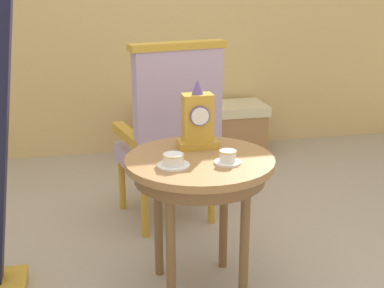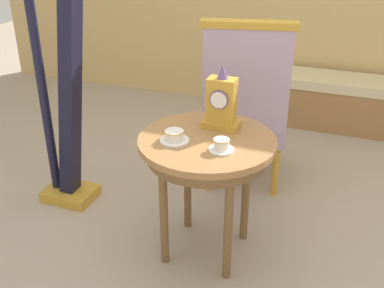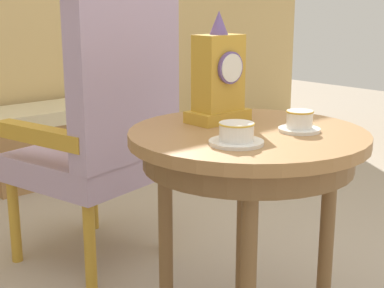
# 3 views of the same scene
# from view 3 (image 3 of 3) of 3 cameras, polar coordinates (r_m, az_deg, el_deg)

# --- Properties ---
(side_table) EXTENTS (0.69, 0.69, 0.69)m
(side_table) POSITION_cam_3_polar(r_m,az_deg,el_deg) (1.68, 5.53, -1.41)
(side_table) COLOR #9E7042
(side_table) RESTS_ON ground
(teacup_left) EXTENTS (0.15, 0.15, 0.06)m
(teacup_left) POSITION_cam_3_polar(r_m,az_deg,el_deg) (1.50, 4.44, 0.95)
(teacup_left) COLOR white
(teacup_left) RESTS_ON side_table
(teacup_right) EXTENTS (0.12, 0.12, 0.06)m
(teacup_right) POSITION_cam_3_polar(r_m,az_deg,el_deg) (1.67, 10.65, 2.16)
(teacup_right) COLOR white
(teacup_right) RESTS_ON side_table
(mantel_clock) EXTENTS (0.19, 0.11, 0.34)m
(mantel_clock) POSITION_cam_3_polar(r_m,az_deg,el_deg) (1.76, 2.67, 6.56)
(mantel_clock) COLOR gold
(mantel_clock) RESTS_ON side_table
(armchair) EXTENTS (0.64, 0.63, 1.14)m
(armchair) POSITION_cam_3_polar(r_m,az_deg,el_deg) (2.25, -8.59, 2.15)
(armchair) COLOR #B299B7
(armchair) RESTS_ON ground
(window_bench) EXTENTS (1.08, 0.40, 0.44)m
(window_bench) POSITION_cam_3_polar(r_m,az_deg,el_deg) (3.61, -12.30, 0.49)
(window_bench) COLOR beige
(window_bench) RESTS_ON ground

